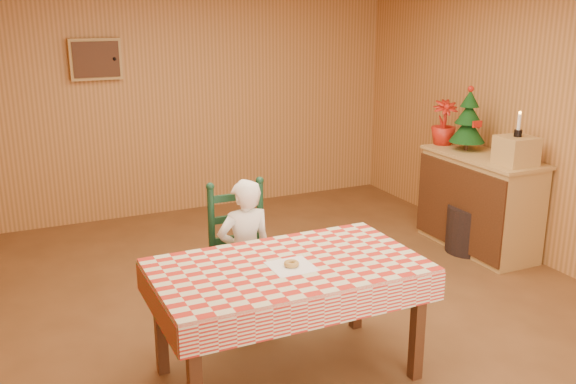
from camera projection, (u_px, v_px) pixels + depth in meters
The scene contains 13 objects.
ground at pixel (299, 319), 4.86m from camera, with size 6.00×6.00×0.00m, color brown.
cabin_walls at pixel (269, 69), 4.80m from camera, with size 5.10×6.05×2.65m.
dining_table at pixel (288, 276), 3.93m from camera, with size 1.66×0.96×0.77m.
ladder_chair at pixel (242, 259), 4.67m from camera, with size 0.44×0.40×1.08m.
seated_child at pixel (245, 255), 4.60m from camera, with size 0.41×0.27×1.12m, color white.
napkin at pixel (291, 266), 3.87m from camera, with size 0.26×0.26×0.00m, color white.
donut at pixel (291, 264), 3.86m from camera, with size 0.09×0.09×0.03m, color #B38A40.
shelf_unit at pixel (479, 202), 6.14m from camera, with size 0.54×1.24×0.93m.
crate at pixel (516, 151), 5.63m from camera, with size 0.30×0.30×0.25m, color tan.
christmas_tree at pixel (468, 121), 6.15m from camera, with size 0.34×0.34×0.62m.
flower_arrangement at pixel (444, 122), 6.41m from camera, with size 0.25×0.25×0.45m, color #B41D10.
candle_set at pixel (518, 129), 5.58m from camera, with size 0.07×0.07×0.22m.
storage_bin at pixel (470, 229), 6.13m from camera, with size 0.45×0.45×0.45m, color black.
Camera 1 is at (-1.93, -3.94, 2.29)m, focal length 40.00 mm.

